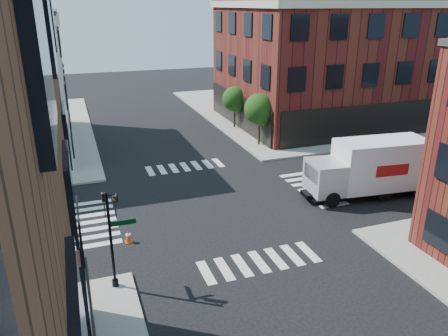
% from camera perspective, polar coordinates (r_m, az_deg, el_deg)
% --- Properties ---
extents(ground, '(120.00, 120.00, 0.00)m').
position_cam_1_polar(ground, '(27.41, -1.34, -4.69)').
color(ground, black).
rests_on(ground, ground).
extents(sidewalk_ne, '(30.00, 30.00, 0.15)m').
position_cam_1_polar(sidewalk_ne, '(54.27, 12.98, 7.73)').
color(sidewalk_ne, gray).
rests_on(sidewalk_ne, ground).
extents(building_ne, '(25.00, 16.00, 12.00)m').
position_cam_1_polar(building_ne, '(48.92, 16.19, 13.14)').
color(building_ne, '#4A1212').
rests_on(building_ne, ground).
extents(tree_near, '(2.69, 2.69, 4.49)m').
position_cam_1_polar(tree_near, '(37.82, 4.78, 7.49)').
color(tree_near, black).
rests_on(tree_near, ground).
extents(tree_far, '(2.43, 2.43, 4.07)m').
position_cam_1_polar(tree_far, '(43.29, 1.48, 8.84)').
color(tree_far, black).
rests_on(tree_far, ground).
extents(signal_pole, '(1.29, 1.24, 4.60)m').
position_cam_1_polar(signal_pole, '(19.08, -14.47, -7.77)').
color(signal_pole, black).
rests_on(signal_pole, ground).
extents(box_truck, '(8.31, 3.21, 3.69)m').
position_cam_1_polar(box_truck, '(29.44, 18.61, 0.06)').
color(box_truck, silver).
rests_on(box_truck, ground).
extents(traffic_cone, '(0.39, 0.39, 0.68)m').
position_cam_1_polar(traffic_cone, '(23.61, -12.40, -8.75)').
color(traffic_cone, '#FA490B').
rests_on(traffic_cone, ground).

